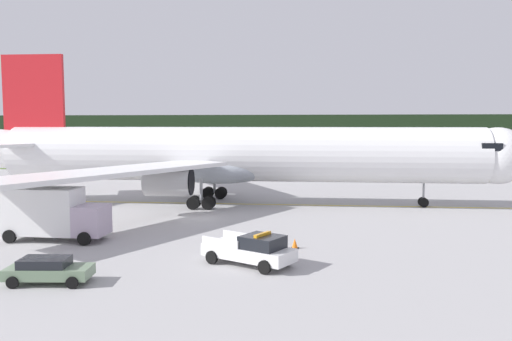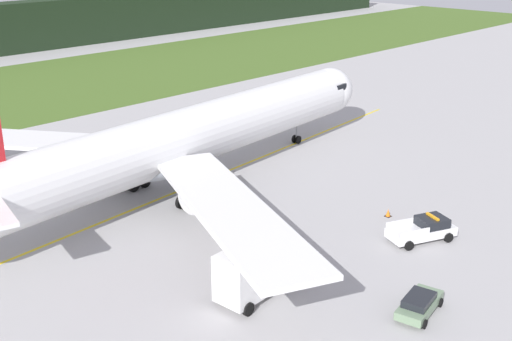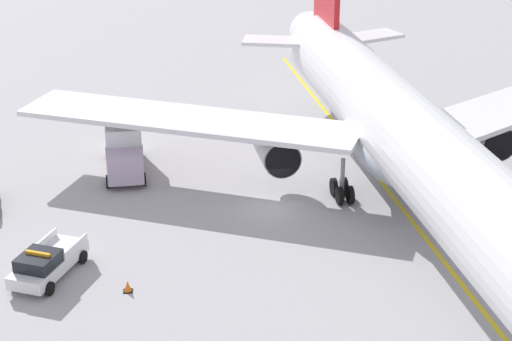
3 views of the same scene
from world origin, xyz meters
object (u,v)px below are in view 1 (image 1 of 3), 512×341
Objects in this scene: airliner at (234,155)px; staff_car at (48,270)px; ops_pickup_truck at (252,250)px; catering_truck at (52,213)px; apron_cone at (295,244)px.

airliner is 12.66× the size of staff_car.
catering_truck reaches higher than ops_pickup_truck.
airliner is at bearing 83.06° from staff_car.
ops_pickup_truck is 4.86m from apron_cone.
catering_truck is 10.33m from staff_car.
catering_truck reaches higher than staff_car.
airliner is 19.42m from apron_cone.
ops_pickup_truck is at bearing -74.20° from airliner.
staff_car is at bearing -59.47° from catering_truck.
apron_cone is (8.01, -17.11, -4.47)m from airliner.
airliner reaches higher than staff_car.
apron_cone is (16.48, 0.80, -1.58)m from catering_truck.
ops_pickup_truck is (6.09, -21.54, -3.88)m from airliner.
catering_truck is (-8.47, -17.91, -2.90)m from airliner.
ops_pickup_truck is at bearing -13.98° from catering_truck.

